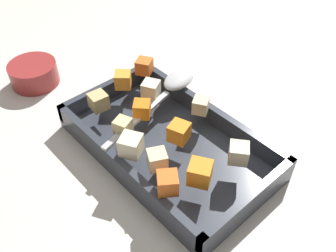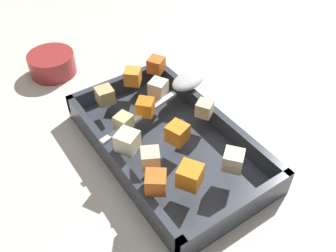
% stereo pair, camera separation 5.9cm
% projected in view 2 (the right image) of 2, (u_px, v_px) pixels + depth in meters
% --- Properties ---
extents(ground_plane, '(4.00, 4.00, 0.00)m').
position_uv_depth(ground_plane, '(154.00, 151.00, 0.63)').
color(ground_plane, beige).
extents(baking_dish, '(0.35, 0.20, 0.05)m').
position_uv_depth(baking_dish, '(168.00, 145.00, 0.62)').
color(baking_dish, '#333842').
rests_on(baking_dish, ground_plane).
extents(carrot_chunk_corner_sw, '(0.04, 0.04, 0.03)m').
position_uv_depth(carrot_chunk_corner_sw, '(145.00, 107.00, 0.62)').
color(carrot_chunk_corner_sw, orange).
rests_on(carrot_chunk_corner_sw, baking_dish).
extents(carrot_chunk_rim_edge, '(0.04, 0.04, 0.03)m').
position_uv_depth(carrot_chunk_rim_edge, '(133.00, 76.00, 0.68)').
color(carrot_chunk_rim_edge, orange).
rests_on(carrot_chunk_rim_edge, baking_dish).
extents(carrot_chunk_corner_nw, '(0.04, 0.04, 0.03)m').
position_uv_depth(carrot_chunk_corner_nw, '(156.00, 182.00, 0.50)').
color(carrot_chunk_corner_nw, orange).
rests_on(carrot_chunk_corner_nw, baking_dish).
extents(carrot_chunk_near_left, '(0.04, 0.04, 0.03)m').
position_uv_depth(carrot_chunk_near_left, '(156.00, 65.00, 0.70)').
color(carrot_chunk_near_left, orange).
rests_on(carrot_chunk_near_left, baking_dish).
extents(carrot_chunk_mid_left, '(0.04, 0.04, 0.03)m').
position_uv_depth(carrot_chunk_mid_left, '(190.00, 176.00, 0.51)').
color(carrot_chunk_mid_left, orange).
rests_on(carrot_chunk_mid_left, baking_dish).
extents(carrot_chunk_mid_right, '(0.04, 0.04, 0.03)m').
position_uv_depth(carrot_chunk_mid_right, '(177.00, 133.00, 0.57)').
color(carrot_chunk_mid_right, orange).
rests_on(carrot_chunk_mid_right, baking_dish).
extents(potato_chunk_under_handle, '(0.04, 0.04, 0.03)m').
position_uv_depth(potato_chunk_under_handle, '(150.00, 158.00, 0.53)').
color(potato_chunk_under_handle, beige).
rests_on(potato_chunk_under_handle, baking_dish).
extents(potato_chunk_front_center, '(0.03, 0.03, 0.02)m').
position_uv_depth(potato_chunk_front_center, '(204.00, 109.00, 0.61)').
color(potato_chunk_front_center, beige).
rests_on(potato_chunk_front_center, baking_dish).
extents(potato_chunk_center, '(0.04, 0.04, 0.03)m').
position_uv_depth(potato_chunk_center, '(233.00, 160.00, 0.53)').
color(potato_chunk_center, beige).
rests_on(potato_chunk_center, baking_dish).
extents(potato_chunk_far_right, '(0.03, 0.03, 0.02)m').
position_uv_depth(potato_chunk_far_right, '(124.00, 122.00, 0.59)').
color(potato_chunk_far_right, '#E0CC89').
rests_on(potato_chunk_far_right, baking_dish).
extents(potato_chunk_corner_se, '(0.04, 0.04, 0.03)m').
position_uv_depth(potato_chunk_corner_se, '(158.00, 88.00, 0.65)').
color(potato_chunk_corner_se, beige).
rests_on(potato_chunk_corner_se, baking_dish).
extents(potato_chunk_near_right, '(0.03, 0.03, 0.03)m').
position_uv_depth(potato_chunk_near_right, '(105.00, 95.00, 0.64)').
color(potato_chunk_near_right, tan).
rests_on(potato_chunk_near_right, baking_dish).
extents(potato_chunk_near_spoon, '(0.04, 0.04, 0.03)m').
position_uv_depth(potato_chunk_near_spoon, '(127.00, 141.00, 0.56)').
color(potato_chunk_near_spoon, beige).
rests_on(potato_chunk_near_spoon, baking_dish).
extents(serving_spoon, '(0.08, 0.24, 0.02)m').
position_uv_depth(serving_spoon, '(183.00, 84.00, 0.67)').
color(serving_spoon, silver).
rests_on(serving_spoon, baking_dish).
extents(small_prep_bowl, '(0.10, 0.10, 0.04)m').
position_uv_depth(small_prep_bowl, '(52.00, 64.00, 0.78)').
color(small_prep_bowl, maroon).
rests_on(small_prep_bowl, ground_plane).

